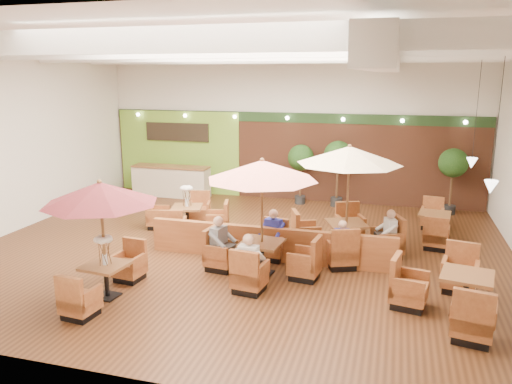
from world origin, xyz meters
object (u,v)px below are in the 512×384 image
(diner_1, at_px, (272,230))
(table_2, at_px, (348,181))
(table_4, at_px, (449,293))
(diner_0, at_px, (249,257))
(topiary_0, at_px, (301,160))
(diner_2, at_px, (221,239))
(booth_divider, at_px, (269,244))
(topiary_1, at_px, (338,158))
(table_3, at_px, (187,217))
(table_1, at_px, (262,197))
(table_5, at_px, (434,226))
(table_0, at_px, (101,209))
(service_counter, at_px, (171,181))
(diner_3, at_px, (342,238))
(topiary_2, at_px, (453,166))
(diner_4, at_px, (388,229))

(diner_1, bearing_deg, table_2, -138.04)
(table_4, bearing_deg, diner_0, -166.77)
(topiary_0, relative_size, diner_1, 2.58)
(diner_2, bearing_deg, table_4, 94.45)
(topiary_0, bearing_deg, table_4, -59.75)
(booth_divider, xyz_separation_m, topiary_1, (0.98, 5.84, 1.31))
(booth_divider, bearing_deg, table_3, 149.56)
(table_1, relative_size, table_5, 1.07)
(table_3, xyz_separation_m, diner_0, (3.02, -3.64, 0.35))
(table_1, height_order, table_3, table_1)
(diner_0, bearing_deg, table_0, -156.42)
(topiary_0, bearing_deg, table_5, -32.67)
(table_1, bearing_deg, table_5, 50.69)
(table_2, height_order, diner_1, table_2)
(table_3, relative_size, diner_0, 3.12)
(diner_0, distance_m, diner_2, 1.44)
(service_counter, xyz_separation_m, table_0, (2.59, -8.64, 1.34))
(table_2, distance_m, table_5, 3.38)
(table_3, bearing_deg, diner_0, -65.08)
(service_counter, relative_size, table_5, 1.16)
(service_counter, xyz_separation_m, diner_2, (4.38, -6.54, 0.20))
(diner_3, bearing_deg, table_3, 146.80)
(table_3, height_order, table_5, table_3)
(topiary_2, bearing_deg, table_3, -151.98)
(table_1, distance_m, table_3, 4.26)
(table_4, bearing_deg, diner_2, -178.68)
(table_1, relative_size, table_2, 0.92)
(table_0, distance_m, topiary_1, 9.60)
(table_4, bearing_deg, service_counter, 152.74)
(topiary_2, bearing_deg, table_1, -124.92)
(topiary_0, bearing_deg, diner_1, -86.12)
(table_5, bearing_deg, table_1, -128.18)
(table_5, relative_size, diner_2, 3.01)
(table_4, bearing_deg, booth_divider, 167.66)
(table_0, relative_size, topiary_1, 1.09)
(table_4, relative_size, diner_3, 3.89)
(diner_0, bearing_deg, table_2, 62.34)
(topiary_2, bearing_deg, table_0, -130.37)
(table_2, bearing_deg, booth_divider, -171.76)
(table_1, distance_m, topiary_2, 8.22)
(service_counter, bearing_deg, diner_2, -56.21)
(table_2, distance_m, diner_4, 1.59)
(service_counter, distance_m, diner_4, 9.38)
(topiary_1, bearing_deg, table_2, -80.28)
(diner_1, bearing_deg, table_1, 102.88)
(diner_3, bearing_deg, table_4, -51.24)
(table_4, height_order, diner_0, diner_0)
(diner_1, height_order, diner_3, diner_1)
(diner_0, height_order, diner_4, diner_0)
(table_3, xyz_separation_m, topiary_0, (2.64, 4.11, 1.18))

